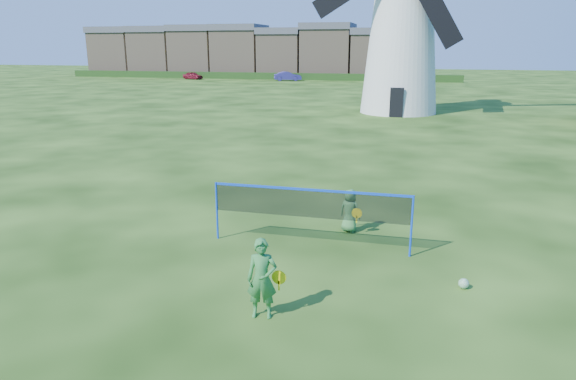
# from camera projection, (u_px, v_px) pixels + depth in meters

# --- Properties ---
(ground) EXTENTS (220.00, 220.00, 0.00)m
(ground) POSITION_uv_depth(u_px,v_px,m) (275.00, 253.00, 12.87)
(ground) COLOR black
(ground) RESTS_ON ground
(windmill) EXTENTS (12.75, 5.73, 17.44)m
(windmill) POSITION_uv_depth(u_px,v_px,m) (402.00, 31.00, 38.23)
(windmill) COLOR white
(windmill) RESTS_ON ground
(badminton_net) EXTENTS (5.05, 0.05, 1.55)m
(badminton_net) POSITION_uv_depth(u_px,v_px,m) (310.00, 204.00, 12.94)
(badminton_net) COLOR blue
(badminton_net) RESTS_ON ground
(player_girl) EXTENTS (0.73, 0.46, 1.56)m
(player_girl) POSITION_uv_depth(u_px,v_px,m) (262.00, 279.00, 9.64)
(player_girl) COLOR #327D39
(player_girl) RESTS_ON ground
(player_boy) EXTENTS (0.70, 0.54, 1.20)m
(player_boy) POSITION_uv_depth(u_px,v_px,m) (350.00, 211.00, 14.21)
(player_boy) COLOR #428942
(player_boy) RESTS_ON ground
(play_ball) EXTENTS (0.22, 0.22, 0.22)m
(play_ball) POSITION_uv_depth(u_px,v_px,m) (464.00, 284.00, 10.95)
(play_ball) COLOR green
(play_ball) RESTS_ON ground
(terraced_houses) EXTENTS (51.67, 8.40, 8.33)m
(terraced_houses) POSITION_uv_depth(u_px,v_px,m) (237.00, 51.00, 85.27)
(terraced_houses) COLOR gray
(terraced_houses) RESTS_ON ground
(hedge) EXTENTS (62.00, 0.80, 1.00)m
(hedge) POSITION_uv_depth(u_px,v_px,m) (252.00, 76.00, 79.56)
(hedge) COLOR #193814
(hedge) RESTS_ON ground
(car_left) EXTENTS (3.51, 2.28, 1.11)m
(car_left) POSITION_uv_depth(u_px,v_px,m) (193.00, 76.00, 79.13)
(car_left) COLOR maroon
(car_left) RESTS_ON ground
(car_right) EXTENTS (4.23, 2.57, 1.32)m
(car_right) POSITION_uv_depth(u_px,v_px,m) (288.00, 76.00, 75.64)
(car_right) COLOR navy
(car_right) RESTS_ON ground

